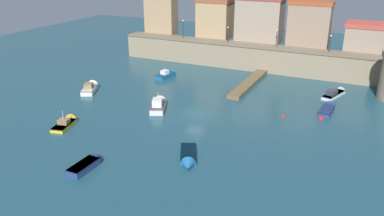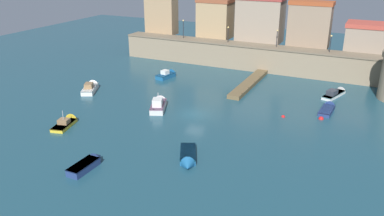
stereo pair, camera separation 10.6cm
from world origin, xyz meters
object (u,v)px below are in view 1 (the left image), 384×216
quay_lamp_1 (228,32)px  mooring_buoy_1 (321,119)px  moored_boat_2 (159,104)px  moored_boat_7 (88,164)px  moored_boat_0 (68,122)px  quay_lamp_2 (277,35)px  mooring_buoy_0 (283,117)px  moored_boat_5 (188,158)px  quay_lamp_0 (183,26)px  moored_boat_6 (328,108)px  quay_lamp_3 (331,40)px  moored_boat_1 (336,93)px  moored_boat_4 (168,74)px  moored_boat_3 (91,87)px

quay_lamp_1 → mooring_buoy_1: quay_lamp_1 is taller
moored_boat_2 → moored_boat_7: bearing=163.1°
moored_boat_0 → quay_lamp_1: bearing=-27.6°
quay_lamp_2 → mooring_buoy_0: size_ratio=6.19×
quay_lamp_1 → quay_lamp_2: (9.44, 0.00, 0.09)m
moored_boat_5 → mooring_buoy_1: (11.03, 17.90, -0.33)m
quay_lamp_0 → quay_lamp_1: bearing=-0.0°
quay_lamp_2 → moored_boat_7: (-8.32, -43.08, -6.38)m
moored_boat_0 → moored_boat_6: 35.58m
moored_boat_7 → mooring_buoy_1: size_ratio=6.80×
quay_lamp_0 → quay_lamp_3: bearing=-0.0°
moored_boat_1 → moored_boat_4: size_ratio=1.39×
mooring_buoy_1 → moored_boat_1: bearing=86.7°
moored_boat_5 → moored_boat_7: 10.39m
quay_lamp_3 → moored_boat_0: bearing=-127.6°
quay_lamp_1 → mooring_buoy_0: size_ratio=5.90×
mooring_buoy_0 → moored_boat_6: bearing=45.2°
moored_boat_3 → moored_boat_6: 36.58m
moored_boat_7 → moored_boat_5: bearing=-56.7°
mooring_buoy_1 → mooring_buoy_0: bearing=-162.7°
quay_lamp_0 → quay_lamp_1: (9.57, -0.00, -0.37)m
moored_boat_0 → mooring_buoy_0: 28.54m
moored_boat_3 → mooring_buoy_1: moored_boat_3 is taller
moored_boat_0 → moored_boat_7: bearing=-142.7°
moored_boat_1 → mooring_buoy_1: size_ratio=9.98×
moored_boat_6 → moored_boat_7: moored_boat_7 is taller
moored_boat_5 → mooring_buoy_1: moored_boat_5 is taller
moored_boat_0 → moored_boat_4: (1.71, 23.80, 0.17)m
moored_boat_2 → moored_boat_5: size_ratio=1.13×
moored_boat_3 → mooring_buoy_0: bearing=-112.1°
quay_lamp_1 → moored_boat_3: quay_lamp_1 is taller
moored_boat_2 → mooring_buoy_0: size_ratio=12.26×
quay_lamp_0 → moored_boat_3: bearing=-102.2°
moored_boat_6 → mooring_buoy_1: (-0.36, -3.66, -0.31)m
mooring_buoy_0 → quay_lamp_2: bearing=107.7°
mooring_buoy_0 → moored_boat_5: bearing=-111.0°
moored_boat_1 → moored_boat_2: 27.74m
mooring_buoy_1 → moored_boat_4: bearing=164.0°
quay_lamp_0 → moored_boat_3: 24.65m
moored_boat_6 → moored_boat_1: bearing=1.4°
moored_boat_3 → moored_boat_1: bearing=-94.3°
moored_boat_5 → mooring_buoy_0: size_ratio=10.82×
moored_boat_3 → moored_boat_5: moored_boat_3 is taller
moored_boat_4 → mooring_buoy_1: (27.66, -7.92, -0.47)m
moored_boat_1 → moored_boat_7: (-20.37, -34.37, 0.04)m
moored_boat_1 → quay_lamp_0: bearing=92.5°
quay_lamp_1 → moored_boat_7: (1.11, -43.08, -6.29)m
quay_lamp_3 → moored_boat_0: (-27.25, -35.42, -6.38)m
moored_boat_5 → mooring_buoy_0: bearing=133.3°
mooring_buoy_1 → moored_boat_5: bearing=-121.6°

